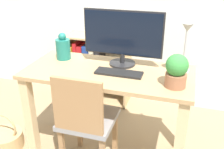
% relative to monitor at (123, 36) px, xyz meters
% --- Properties ---
extents(desk, '(1.27, 0.58, 0.77)m').
position_rel_monitor_xyz_m(desk, '(-0.07, -0.15, -0.41)').
color(desk, tan).
rests_on(desk, ground_plane).
extents(monitor, '(0.62, 0.21, 0.43)m').
position_rel_monitor_xyz_m(monitor, '(0.00, 0.00, 0.00)').
color(monitor, '#232326').
rests_on(monitor, desk).
extents(keyboard, '(0.35, 0.12, 0.02)m').
position_rel_monitor_xyz_m(keyboard, '(0.02, -0.19, -0.23)').
color(keyboard, black).
rests_on(keyboard, desk).
extents(vase, '(0.12, 0.12, 0.22)m').
position_rel_monitor_xyz_m(vase, '(-0.50, -0.02, -0.14)').
color(vase, '#1E7266').
rests_on(vase, desk).
extents(desk_lamp, '(0.10, 0.19, 0.39)m').
position_rel_monitor_xyz_m(desk_lamp, '(0.47, -0.06, 0.00)').
color(desk_lamp, '#B7B7BC').
rests_on(desk_lamp, desk).
extents(potted_plant, '(0.15, 0.15, 0.23)m').
position_rel_monitor_xyz_m(potted_plant, '(0.43, -0.27, -0.12)').
color(potted_plant, '#9E6647').
rests_on(potted_plant, desk).
extents(chair, '(0.40, 0.40, 0.85)m').
position_rel_monitor_xyz_m(chair, '(-0.18, -0.38, -0.55)').
color(chair, gray).
rests_on(chair, ground_plane).
extents(bookshelf, '(0.71, 0.28, 0.77)m').
position_rel_monitor_xyz_m(bookshelf, '(-0.56, 0.68, -0.63)').
color(bookshelf, tan).
rests_on(bookshelf, ground_plane).
extents(basket, '(0.30, 0.30, 0.34)m').
position_rel_monitor_xyz_m(basket, '(-0.97, -0.36, -0.93)').
color(basket, tan).
rests_on(basket, ground_plane).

